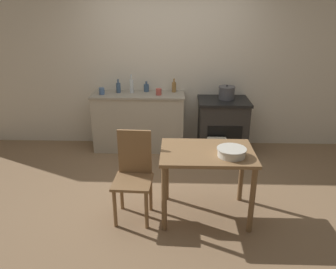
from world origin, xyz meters
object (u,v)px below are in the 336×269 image
object	(u,v)px
bottle_left	(174,87)
bottle_center_left	(146,88)
mixing_bowl_large	(232,152)
bottle_far_left	(118,87)
flour_sack	(216,151)
stove	(222,125)
cup_center	(102,91)
bottle_mid_left	(132,86)
stock_pot	(227,93)
cup_center_right	(159,92)
work_table	(207,162)
chair	(134,173)

from	to	relation	value
bottle_left	bottle_center_left	world-z (taller)	bottle_left
mixing_bowl_large	bottle_far_left	distance (m)	2.50
flour_sack	bottle_left	distance (m)	1.22
bottle_far_left	bottle_left	distance (m)	0.87
stove	flour_sack	size ratio (longest dim) A/B	2.27
bottle_far_left	cup_center	bearing A→B (deg)	-153.74
bottle_mid_left	stock_pot	bearing A→B (deg)	-2.85
flour_sack	cup_center	xyz separation A→B (m)	(-1.75, 0.47, 0.77)
stock_pot	cup_center_right	size ratio (longest dim) A/B	2.59
mixing_bowl_large	cup_center_right	world-z (taller)	cup_center_right
flour_sack	stock_pot	size ratio (longest dim) A/B	1.47
stock_pot	bottle_far_left	distance (m)	1.68
work_table	mixing_bowl_large	distance (m)	0.31
stove	bottle_center_left	bearing A→B (deg)	169.97
stove	stock_pot	world-z (taller)	stock_pot
stove	work_table	xyz separation A→B (m)	(-0.39, -1.77, 0.22)
flour_sack	stock_pot	world-z (taller)	stock_pot
work_table	flour_sack	xyz separation A→B (m)	(0.26, 1.31, -0.45)
mixing_bowl_large	bottle_left	xyz separation A→B (m)	(-0.61, 2.07, 0.18)
work_table	bottle_mid_left	size ratio (longest dim) A/B	3.35
bottle_left	bottle_center_left	distance (m)	0.44
cup_center_right	stock_pot	bearing A→B (deg)	2.80
bottle_mid_left	cup_center	distance (m)	0.46
stock_pot	cup_center	xyz separation A→B (m)	(-1.92, -0.04, 0.02)
mixing_bowl_large	bottle_far_left	bearing A→B (deg)	126.30
flour_sack	bottle_center_left	xyz separation A→B (m)	(-1.08, 0.67, 0.78)
bottle_left	cup_center_right	distance (m)	0.31
chair	cup_center	xyz separation A→B (m)	(-0.71, 1.80, 0.45)
work_table	bottle_far_left	size ratio (longest dim) A/B	4.64
chair	bottle_mid_left	xyz separation A→B (m)	(-0.26, 1.91, 0.51)
work_table	bottle_center_left	bearing A→B (deg)	112.36
bottle_left	cup_center_right	bearing A→B (deg)	-139.18
stock_pot	mixing_bowl_large	size ratio (longest dim) A/B	0.86
mixing_bowl_large	chair	bearing A→B (deg)	174.99
bottle_far_left	cup_center	distance (m)	0.27
stove	bottle_far_left	world-z (taller)	bottle_far_left
bottle_center_left	cup_center	size ratio (longest dim) A/B	1.55
mixing_bowl_large	bottle_left	world-z (taller)	bottle_left
bottle_far_left	bottle_left	size ratio (longest dim) A/B	0.98
stove	cup_center_right	bearing A→B (deg)	-179.74
chair	mixing_bowl_large	world-z (taller)	chair
mixing_bowl_large	bottle_center_left	world-z (taller)	bottle_center_left
flour_sack	cup_center_right	distance (m)	1.25
flour_sack	stove	bearing A→B (deg)	74.49
work_table	bottle_mid_left	world-z (taller)	bottle_mid_left
bottle_left	bottle_mid_left	bearing A→B (deg)	-173.56
chair	cup_center_right	world-z (taller)	cup_center_right
bottle_left	cup_center	xyz separation A→B (m)	(-1.11, -0.18, -0.03)
work_table	bottle_center_left	distance (m)	2.16
chair	bottle_far_left	size ratio (longest dim) A/B	4.58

